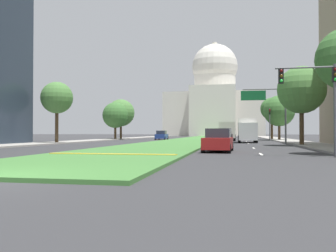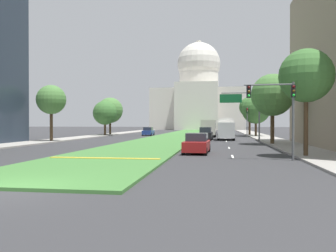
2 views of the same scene
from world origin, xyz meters
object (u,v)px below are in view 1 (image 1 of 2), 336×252
(sedan_midblock, at_px, (225,136))
(sedan_distant, at_px, (162,135))
(traffic_light_near_right, at_px, (319,89))
(street_tree_left_mid, at_px, (57,98))
(street_tree_right_far, at_px, (279,111))
(box_truck_delivery, at_px, (247,130))
(street_tree_left_distant, at_px, (121,113))
(street_tree_left_far, at_px, (115,115))
(sedan_lead_stopped, at_px, (218,141))
(capitol_building, at_px, (215,102))
(traffic_light_far_right, at_px, (270,120))
(street_tree_right_mid, at_px, (301,90))
(city_bus, at_px, (228,130))
(street_tree_right_distant, at_px, (272,109))
(overhead_guide_sign, at_px, (269,104))

(sedan_midblock, height_order, sedan_distant, sedan_midblock)
(traffic_light_near_right, relative_size, street_tree_left_mid, 0.70)
(street_tree_right_far, relative_size, box_truck_delivery, 1.15)
(street_tree_left_mid, relative_size, street_tree_left_distant, 0.97)
(street_tree_left_far, distance_m, sedan_lead_stopped, 39.60)
(capitol_building, bearing_deg, traffic_light_far_right, -79.79)
(traffic_light_far_right, bearing_deg, street_tree_left_mid, -144.06)
(capitol_building, distance_m, sedan_distant, 65.26)
(traffic_light_far_right, relative_size, sedan_midblock, 1.10)
(sedan_lead_stopped, xyz_separation_m, sedan_distant, (-11.80, 37.40, -0.01))
(capitol_building, relative_size, street_tree_left_distant, 4.42)
(street_tree_right_far, xyz_separation_m, box_truck_delivery, (-5.53, -12.17, -3.15))
(street_tree_left_far, height_order, box_truck_delivery, street_tree_left_far)
(street_tree_left_distant, xyz_separation_m, sedan_lead_stopped, (19.97, -38.81, -4.21))
(street_tree_left_mid, distance_m, street_tree_left_far, 20.67)
(street_tree_right_mid, relative_size, city_bus, 0.73)
(traffic_light_near_right, distance_m, street_tree_right_far, 39.42)
(street_tree_right_far, bearing_deg, city_bus, 178.93)
(street_tree_right_mid, height_order, city_bus, street_tree_right_mid)
(traffic_light_near_right, relative_size, street_tree_right_far, 0.71)
(traffic_light_far_right, bearing_deg, box_truck_delivery, -110.91)
(sedan_lead_stopped, xyz_separation_m, city_bus, (-0.00, 35.02, 0.99))
(city_bus, bearing_deg, sedan_lead_stopped, -90.00)
(capitol_building, height_order, city_bus, capitol_building)
(street_tree_right_far, distance_m, street_tree_left_distant, 28.58)
(street_tree_left_mid, bearing_deg, street_tree_right_distant, 44.19)
(overhead_guide_sign, xyz_separation_m, sedan_midblock, (-5.11, 4.74, -3.76))
(capitol_building, relative_size, street_tree_left_mid, 4.53)
(sedan_midblock, bearing_deg, street_tree_left_distant, 138.40)
(traffic_light_near_right, bearing_deg, street_tree_left_distant, 120.77)
(street_tree_left_far, xyz_separation_m, street_tree_right_far, (27.84, 0.58, 0.49))
(street_tree_right_distant, bearing_deg, street_tree_left_distant, -176.97)
(sedan_lead_stopped, height_order, sedan_distant, sedan_lead_stopped)
(capitol_building, distance_m, street_tree_right_distant, 62.90)
(traffic_light_far_right, relative_size, street_tree_right_mid, 0.65)
(traffic_light_far_right, bearing_deg, city_bus, 160.94)
(overhead_guide_sign, distance_m, box_truck_delivery, 7.28)
(street_tree_left_mid, xyz_separation_m, box_truck_delivery, (22.50, 9.06, -3.78))
(overhead_guide_sign, height_order, street_tree_left_mid, street_tree_left_mid)
(street_tree_left_distant, bearing_deg, sedan_midblock, -41.60)
(capitol_building, xyz_separation_m, street_tree_left_distant, (-14.23, -62.56, -7.13))
(street_tree_right_far, relative_size, sedan_lead_stopped, 1.64)
(street_tree_left_mid, height_order, street_tree_left_distant, street_tree_left_distant)
(sedan_lead_stopped, relative_size, sedan_distant, 0.99)
(street_tree_right_distant, height_order, sedan_lead_stopped, street_tree_right_distant)
(sedan_lead_stopped, xyz_separation_m, box_truck_delivery, (2.81, 22.70, 0.90))
(traffic_light_far_right, height_order, street_tree_left_mid, street_tree_left_mid)
(capitol_building, distance_m, city_bus, 67.40)
(street_tree_left_far, relative_size, street_tree_right_far, 0.90)
(street_tree_right_far, relative_size, street_tree_left_distant, 0.97)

